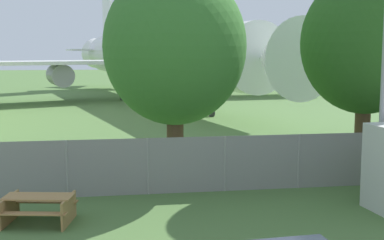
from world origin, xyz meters
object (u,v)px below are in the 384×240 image
(tree_far_right, at_px, (175,47))
(picnic_bench_open_grass, at_px, (39,206))
(airplane, at_px, (153,55))
(tree_left_of_cabin, at_px, (366,44))

(tree_far_right, bearing_deg, picnic_bench_open_grass, -137.25)
(airplane, relative_size, tree_left_of_cabin, 6.37)
(airplane, bearing_deg, picnic_bench_open_grass, -23.47)
(airplane, xyz_separation_m, picnic_bench_open_grass, (-6.08, -34.42, -3.64))
(airplane, distance_m, picnic_bench_open_grass, 35.15)
(picnic_bench_open_grass, relative_size, tree_left_of_cabin, 0.28)
(tree_left_of_cabin, bearing_deg, tree_far_right, 177.20)
(picnic_bench_open_grass, xyz_separation_m, tree_left_of_cabin, (11.01, 3.55, 4.39))
(picnic_bench_open_grass, xyz_separation_m, tree_far_right, (4.20, 3.88, 4.27))
(tree_left_of_cabin, xyz_separation_m, tree_far_right, (-6.81, 0.33, -0.12))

